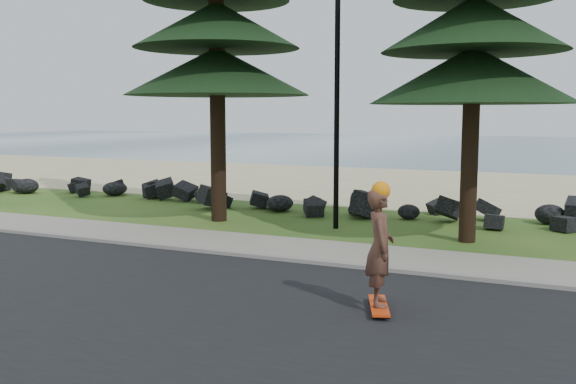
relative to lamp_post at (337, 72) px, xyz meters
name	(u,v)px	position (x,y,z in m)	size (l,w,h in m)	color
ground	(287,251)	(0.00, -3.20, -4.13)	(160.00, 160.00, 0.00)	#285119
road	(171,306)	(0.00, -7.70, -4.12)	(160.00, 7.00, 0.02)	black
kerb	(269,257)	(0.00, -4.10, -4.08)	(160.00, 0.20, 0.10)	gray
sidewalk	(290,248)	(0.00, -3.00, -4.09)	(160.00, 2.00, 0.08)	gray
beach_sand	(426,185)	(0.00, 11.30, -4.13)	(160.00, 15.00, 0.01)	tan
ocean	(509,146)	(0.00, 47.80, -4.13)	(160.00, 58.00, 0.01)	#365868
seawall_boulders	(363,215)	(0.00, 2.40, -4.13)	(60.00, 2.40, 1.10)	black
lamp_post	(337,72)	(0.00, 0.00, 0.00)	(0.25, 0.14, 8.14)	black
skateboarder	(380,248)	(3.12, -6.62, -3.11)	(0.64, 1.11, 2.03)	red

